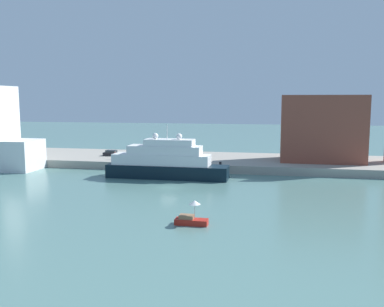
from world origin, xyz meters
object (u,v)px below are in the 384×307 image
parked_car (112,153)px  large_yacht (165,162)px  person_figure (115,156)px  harbor_building (322,128)px  mooring_bollard (220,163)px  small_motorboat (191,218)px

parked_car → large_yacht: bearing=-43.1°
large_yacht → person_figure: large_yacht is taller
harbor_building → mooring_bollard: bearing=-155.7°
large_yacht → mooring_bollard: (9.78, 8.19, -1.07)m
mooring_bollard → small_motorboat: bearing=-87.7°
parked_car → person_figure: size_ratio=2.37×
large_yacht → mooring_bollard: size_ratio=39.95×
parked_car → mooring_bollard: size_ratio=7.14×
large_yacht → harbor_building: harbor_building is taller
large_yacht → person_figure: bearing=143.4°
small_motorboat → mooring_bollard: (-1.49, 37.85, 1.18)m
harbor_building → parked_car: (-49.32, -0.83, -6.72)m
person_figure → mooring_bollard: (24.80, -2.97, -0.54)m
parked_car → mooring_bollard: (27.95, -8.83, -0.30)m
small_motorboat → harbor_building: (19.88, 47.51, 8.20)m
large_yacht → parked_car: large_yacht is taller
parked_car → person_figure: (3.15, -5.85, 0.24)m
small_motorboat → parked_car: (-29.44, 46.68, 1.48)m
harbor_building → mooring_bollard: harbor_building is taller
large_yacht → harbor_building: 36.39m
large_yacht → person_figure: size_ratio=13.26×
small_motorboat → mooring_bollard: 37.90m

